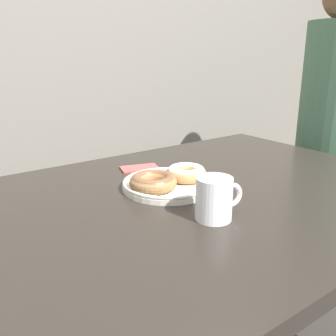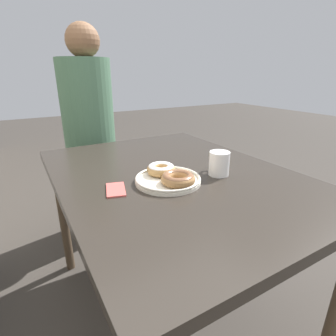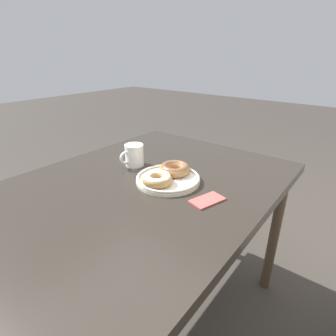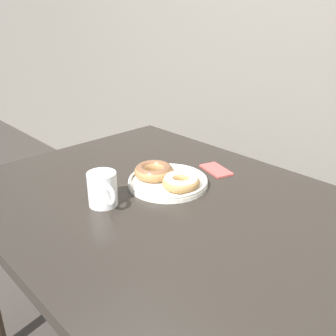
{
  "view_description": "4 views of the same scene",
  "coord_description": "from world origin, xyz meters",
  "px_view_note": "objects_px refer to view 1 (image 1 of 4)",
  "views": [
    {
      "loc": [
        -0.67,
        -0.51,
        1.13
      ],
      "look_at": [
        -0.09,
        0.29,
        0.82
      ],
      "focal_mm": 40.0,
      "sensor_mm": 36.0,
      "label": 1
    },
    {
      "loc": [
        -0.9,
        0.76,
        1.17
      ],
      "look_at": [
        -0.09,
        0.29,
        0.82
      ],
      "focal_mm": 28.0,
      "sensor_mm": 36.0,
      "label": 2
    },
    {
      "loc": [
        0.66,
        0.88,
        1.24
      ],
      "look_at": [
        -0.09,
        0.29,
        0.82
      ],
      "focal_mm": 28.0,
      "sensor_mm": 36.0,
      "label": 3
    },
    {
      "loc": [
        0.71,
        -0.46,
        1.29
      ],
      "look_at": [
        -0.09,
        0.29,
        0.82
      ],
      "focal_mm": 40.0,
      "sensor_mm": 36.0,
      "label": 4
    }
  ],
  "objects_px": {
    "dining_table": "(208,212)",
    "napkin": "(140,168)",
    "donut_plate": "(168,180)",
    "coffee_mug": "(215,198)"
  },
  "relations": [
    {
      "from": "donut_plate",
      "to": "coffee_mug",
      "type": "height_order",
      "value": "coffee_mug"
    },
    {
      "from": "dining_table",
      "to": "napkin",
      "type": "relative_size",
      "value": 9.32
    },
    {
      "from": "donut_plate",
      "to": "coffee_mug",
      "type": "distance_m",
      "value": 0.23
    },
    {
      "from": "dining_table",
      "to": "coffee_mug",
      "type": "xyz_separation_m",
      "value": [
        -0.12,
        -0.15,
        0.12
      ]
    },
    {
      "from": "dining_table",
      "to": "napkin",
      "type": "bearing_deg",
      "value": 101.08
    },
    {
      "from": "coffee_mug",
      "to": "napkin",
      "type": "bearing_deg",
      "value": 81.26
    },
    {
      "from": "dining_table",
      "to": "napkin",
      "type": "xyz_separation_m",
      "value": [
        -0.05,
        0.28,
        0.07
      ]
    },
    {
      "from": "dining_table",
      "to": "donut_plate",
      "type": "distance_m",
      "value": 0.15
    },
    {
      "from": "coffee_mug",
      "to": "napkin",
      "type": "xyz_separation_m",
      "value": [
        0.07,
        0.43,
        -0.05
      ]
    },
    {
      "from": "coffee_mug",
      "to": "napkin",
      "type": "relative_size",
      "value": 0.89
    }
  ]
}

